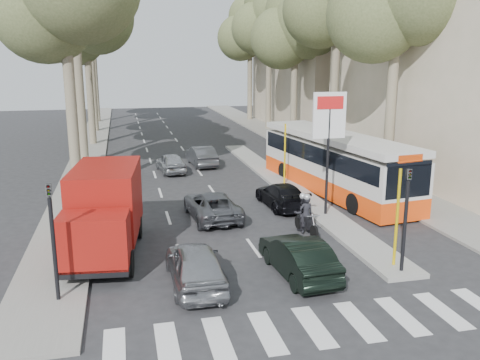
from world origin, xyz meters
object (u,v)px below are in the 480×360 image
at_px(silver_hatchback, 195,265).
at_px(dark_hatchback, 298,256).
at_px(city_bus, 334,161).
at_px(motorcycle, 304,215).
at_px(red_truck, 105,210).

relative_size(silver_hatchback, dark_hatchback, 1.01).
distance_m(city_bus, motorcycle, 7.11).
xyz_separation_m(city_bus, motorcycle, (-3.84, -5.91, -0.90)).
bearing_deg(silver_hatchback, city_bus, -132.72).
bearing_deg(silver_hatchback, dark_hatchback, 179.46).
relative_size(city_bus, motorcycle, 6.15).
bearing_deg(red_truck, silver_hatchback, -44.23).
xyz_separation_m(red_truck, motorcycle, (7.84, 0.54, -0.89)).
relative_size(silver_hatchback, city_bus, 0.33).
relative_size(dark_hatchback, motorcycle, 1.99).
distance_m(red_truck, city_bus, 13.34).
height_order(silver_hatchback, city_bus, city_bus).
distance_m(silver_hatchback, red_truck, 4.49).
height_order(silver_hatchback, dark_hatchback, silver_hatchback).
bearing_deg(city_bus, silver_hatchback, -139.68).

